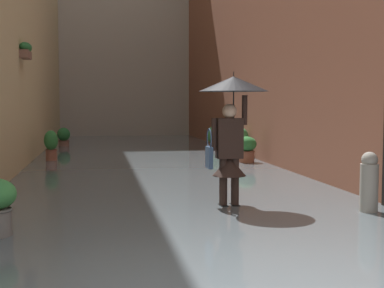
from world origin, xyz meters
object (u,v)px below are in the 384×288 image
Objects in this scene: potted_plant_near_left at (246,149)px; potted_plant_far_left at (214,138)px; person_wading at (231,114)px; mooring_bollard at (369,185)px; potted_plant_mid_left at (240,142)px; potted_plant_mid_right at (64,137)px; potted_plant_far_right at (51,145)px.

potted_plant_near_left is 0.90× the size of potted_plant_far_left.
mooring_bollard is (-1.79, 0.81, -0.99)m from person_wading.
potted_plant_mid_left reaches higher than potted_plant_far_left.
potted_plant_mid_right is at bearing -75.04° from person_wading.
potted_plant_far_left reaches higher than potted_plant_near_left.
potted_plant_far_left is (0.15, -2.89, -0.07)m from potted_plant_mid_left.
potted_plant_far_left reaches higher than potted_plant_mid_right.
potted_plant_mid_left is (-5.17, 4.72, 0.11)m from potted_plant_mid_right.
potted_plant_mid_right is 13.55m from mooring_bollard.
potted_plant_far_left is at bearing -90.76° from potted_plant_near_left.
potted_plant_far_right is 1.06× the size of potted_plant_far_left.
potted_plant_far_left is (-0.06, -4.32, 0.02)m from potted_plant_near_left.
person_wading reaches higher than mooring_bollard.
mooring_bollard is (0.07, 10.79, 0.03)m from potted_plant_far_left.
potted_plant_near_left is 5.16m from potted_plant_far_right.
potted_plant_far_right is 5.89m from potted_plant_far_left.
person_wading is 2.22× the size of mooring_bollard.
potted_plant_near_left reaches higher than potted_plant_mid_right.
mooring_bollard is at bearing 88.34° from potted_plant_mid_left.
potted_plant_far_right is 0.96× the size of potted_plant_mid_left.
potted_plant_far_right reaches higher than potted_plant_far_left.
person_wading is at bearing 79.42° from potted_plant_far_left.
potted_plant_far_right reaches higher than potted_plant_near_left.
potted_plant_far_left is at bearing -149.07° from potted_plant_far_right.
potted_plant_near_left is 0.85× the size of potted_plant_far_right.
potted_plant_mid_left is (-5.20, -0.13, 0.02)m from potted_plant_far_right.
potted_plant_far_right is (3.19, -6.95, -0.96)m from person_wading.
potted_plant_mid_right is 0.79× the size of mooring_bollard.
potted_plant_mid_left is at bearing 93.05° from potted_plant_far_left.
potted_plant_mid_left is at bearing -105.89° from person_wading.
potted_plant_mid_left reaches higher than potted_plant_near_left.
potted_plant_mid_left reaches higher than potted_plant_mid_right.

